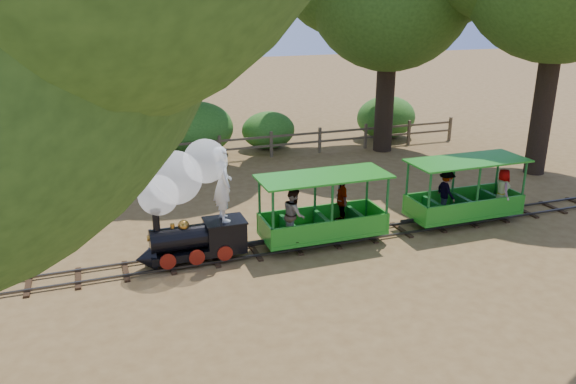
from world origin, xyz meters
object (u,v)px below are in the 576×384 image
object	(u,v)px
locomotive	(188,194)
fence	(246,145)
carriage_front	(319,215)
carriage_rear	(466,196)

from	to	relation	value
locomotive	fence	bearing A→B (deg)	66.08
carriage_front	carriage_rear	distance (m)	4.25
fence	carriage_rear	bearing A→B (deg)	-64.13
locomotive	carriage_rear	world-z (taller)	locomotive
carriage_front	carriage_rear	size ratio (longest dim) A/B	1.00
locomotive	carriage_rear	size ratio (longest dim) A/B	0.91
carriage_front	locomotive	bearing A→B (deg)	178.44
locomotive	carriage_rear	xyz separation A→B (m)	(7.40, -0.09, -0.90)
carriage_front	carriage_rear	xyz separation A→B (m)	(4.25, 0.00, -0.02)
locomotive	carriage_rear	bearing A→B (deg)	-0.66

